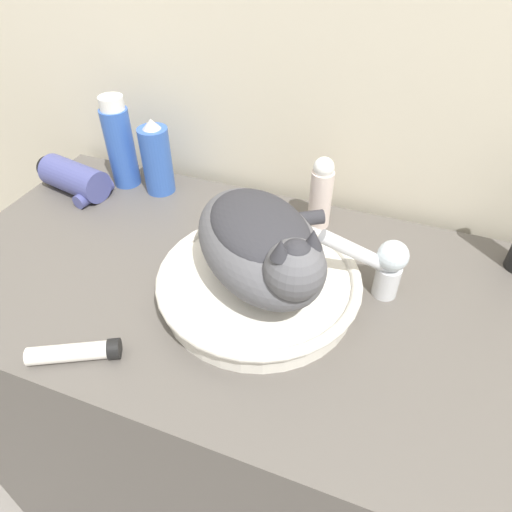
{
  "coord_description": "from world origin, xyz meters",
  "views": [
    {
      "loc": [
        0.23,
        -0.25,
        1.43
      ],
      "look_at": [
        0.03,
        0.27,
        0.95
      ],
      "focal_mm": 32.0,
      "sensor_mm": 36.0,
      "label": 1
    }
  ],
  "objects_px": {
    "shampoo_bottle_tall": "(120,144)",
    "cream_tube": "(76,352)",
    "deodorant_stick": "(321,193)",
    "hair_dryer": "(75,179)",
    "cat": "(262,242)",
    "spray_bottle_trigger": "(157,159)",
    "faucet": "(383,264)"
  },
  "relations": [
    {
      "from": "faucet",
      "to": "deodorant_stick",
      "type": "distance_m",
      "value": 0.22
    },
    {
      "from": "cat",
      "to": "spray_bottle_trigger",
      "type": "distance_m",
      "value": 0.43
    },
    {
      "from": "deodorant_stick",
      "to": "hair_dryer",
      "type": "distance_m",
      "value": 0.56
    },
    {
      "from": "faucet",
      "to": "hair_dryer",
      "type": "xyz_separation_m",
      "value": [
        -0.7,
        0.09,
        -0.04
      ]
    },
    {
      "from": "deodorant_stick",
      "to": "hair_dryer",
      "type": "bearing_deg",
      "value": -172.2
    },
    {
      "from": "faucet",
      "to": "cream_tube",
      "type": "height_order",
      "value": "faucet"
    },
    {
      "from": "cat",
      "to": "shampoo_bottle_tall",
      "type": "bearing_deg",
      "value": -165.66
    },
    {
      "from": "deodorant_stick",
      "to": "hair_dryer",
      "type": "relative_size",
      "value": 0.83
    },
    {
      "from": "faucet",
      "to": "deodorant_stick",
      "type": "relative_size",
      "value": 0.96
    },
    {
      "from": "faucet",
      "to": "deodorant_stick",
      "type": "bearing_deg",
      "value": -69.74
    },
    {
      "from": "cream_tube",
      "to": "hair_dryer",
      "type": "relative_size",
      "value": 0.73
    },
    {
      "from": "spray_bottle_trigger",
      "to": "shampoo_bottle_tall",
      "type": "relative_size",
      "value": 0.83
    },
    {
      "from": "spray_bottle_trigger",
      "to": "cream_tube",
      "type": "height_order",
      "value": "spray_bottle_trigger"
    },
    {
      "from": "cat",
      "to": "spray_bottle_trigger",
      "type": "relative_size",
      "value": 2.04
    },
    {
      "from": "cat",
      "to": "deodorant_stick",
      "type": "distance_m",
      "value": 0.26
    },
    {
      "from": "deodorant_stick",
      "to": "cream_tube",
      "type": "height_order",
      "value": "deodorant_stick"
    },
    {
      "from": "deodorant_stick",
      "to": "shampoo_bottle_tall",
      "type": "distance_m",
      "value": 0.47
    },
    {
      "from": "hair_dryer",
      "to": "shampoo_bottle_tall",
      "type": "bearing_deg",
      "value": -126.78
    },
    {
      "from": "faucet",
      "to": "cream_tube",
      "type": "xyz_separation_m",
      "value": [
        -0.41,
        -0.31,
        -0.06
      ]
    },
    {
      "from": "shampoo_bottle_tall",
      "to": "cream_tube",
      "type": "relative_size",
      "value": 1.53
    },
    {
      "from": "shampoo_bottle_tall",
      "to": "hair_dryer",
      "type": "bearing_deg",
      "value": -138.22
    },
    {
      "from": "cat",
      "to": "hair_dryer",
      "type": "xyz_separation_m",
      "value": [
        -0.52,
        0.17,
        -0.09
      ]
    },
    {
      "from": "spray_bottle_trigger",
      "to": "shampoo_bottle_tall",
      "type": "xyz_separation_m",
      "value": [
        -0.09,
        0.0,
        0.02
      ]
    },
    {
      "from": "cream_tube",
      "to": "hair_dryer",
      "type": "xyz_separation_m",
      "value": [
        -0.3,
        0.39,
        0.02
      ]
    },
    {
      "from": "faucet",
      "to": "spray_bottle_trigger",
      "type": "bearing_deg",
      "value": -39.39
    },
    {
      "from": "hair_dryer",
      "to": "deodorant_stick",
      "type": "bearing_deg",
      "value": -160.75
    },
    {
      "from": "cat",
      "to": "spray_bottle_trigger",
      "type": "height_order",
      "value": "cat"
    },
    {
      "from": "spray_bottle_trigger",
      "to": "shampoo_bottle_tall",
      "type": "height_order",
      "value": "shampoo_bottle_tall"
    },
    {
      "from": "spray_bottle_trigger",
      "to": "shampoo_bottle_tall",
      "type": "bearing_deg",
      "value": 180.0
    },
    {
      "from": "cream_tube",
      "to": "deodorant_stick",
      "type": "bearing_deg",
      "value": 61.21
    },
    {
      "from": "shampoo_bottle_tall",
      "to": "cream_tube",
      "type": "distance_m",
      "value": 0.52
    },
    {
      "from": "shampoo_bottle_tall",
      "to": "cream_tube",
      "type": "height_order",
      "value": "shampoo_bottle_tall"
    }
  ]
}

